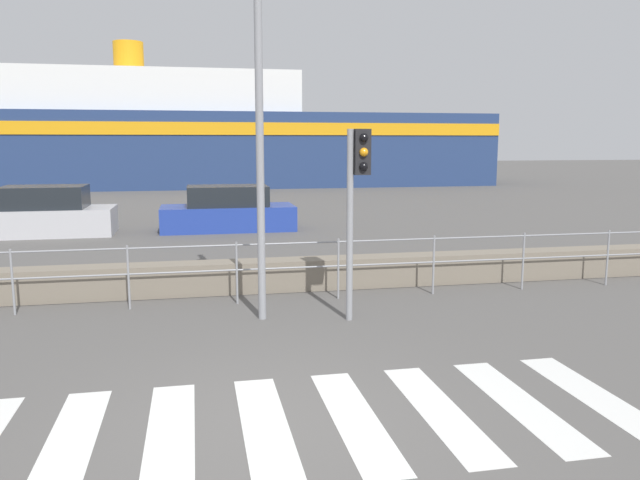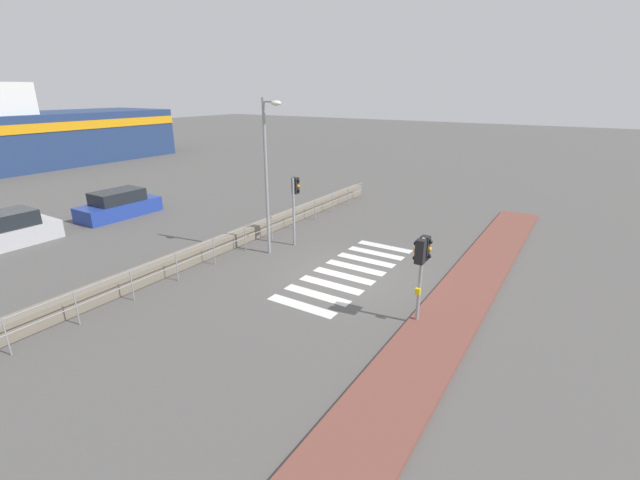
% 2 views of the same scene
% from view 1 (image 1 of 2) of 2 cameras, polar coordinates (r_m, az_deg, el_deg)
% --- Properties ---
extents(ground_plane, '(160.00, 160.00, 0.00)m').
position_cam_1_polar(ground_plane, '(6.37, -4.48, -16.56)').
color(ground_plane, '#565451').
extents(crosswalk, '(6.75, 2.40, 0.01)m').
position_cam_1_polar(crosswalk, '(6.42, -0.87, -16.27)').
color(crosswalk, silver).
rests_on(crosswalk, ground_plane).
extents(seawall, '(23.63, 0.55, 0.57)m').
position_cam_1_polar(seawall, '(11.60, -7.88, -3.34)').
color(seawall, slate).
rests_on(seawall, ground_plane).
extents(harbor_fence, '(21.30, 0.04, 1.07)m').
position_cam_1_polar(harbor_fence, '(10.66, -7.63, -2.11)').
color(harbor_fence, gray).
rests_on(harbor_fence, ground_plane).
extents(traffic_light_far, '(0.34, 0.32, 2.93)m').
position_cam_1_polar(traffic_light_far, '(9.44, 3.40, 5.37)').
color(traffic_light_far, gray).
rests_on(traffic_light_far, ground_plane).
extents(streetlamp, '(0.32, 0.87, 6.12)m').
position_cam_1_polar(streetlamp, '(9.41, -5.53, 15.15)').
color(streetlamp, gray).
rests_on(streetlamp, ground_plane).
extents(ferry_boat, '(36.14, 8.63, 8.75)m').
position_cam_1_polar(ferry_boat, '(40.72, -11.86, 9.06)').
color(ferry_boat, navy).
rests_on(ferry_boat, ground_plane).
extents(parked_car_silver, '(3.92, 1.85, 1.46)m').
position_cam_1_polar(parked_car_silver, '(20.20, -23.82, 2.17)').
color(parked_car_silver, '#BCBCC1').
rests_on(parked_car_silver, ground_plane).
extents(parked_car_blue, '(4.12, 1.74, 1.39)m').
position_cam_1_polar(parked_car_blue, '(19.76, -8.41, 2.62)').
color(parked_car_blue, '#233D9E').
rests_on(parked_car_blue, ground_plane).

